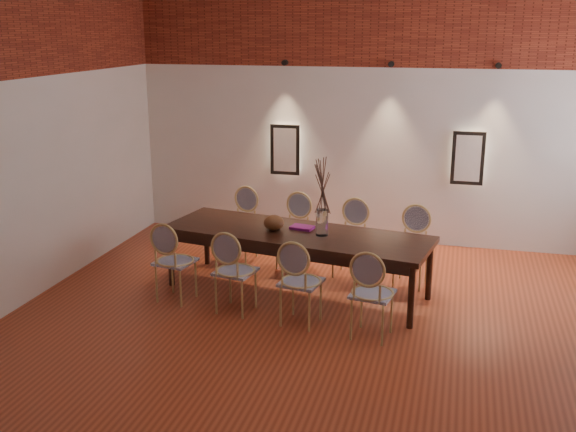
% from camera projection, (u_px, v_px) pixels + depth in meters
% --- Properties ---
extents(floor, '(7.00, 7.00, 0.02)m').
position_uv_depth(floor, '(323.00, 344.00, 6.72)').
color(floor, '#9C3E21').
rests_on(floor, ground).
extents(wall_back, '(7.00, 0.10, 4.00)m').
position_uv_depth(wall_back, '(376.00, 103.00, 9.48)').
color(wall_back, silver).
rests_on(wall_back, ground).
extents(wall_front, '(7.00, 0.10, 4.00)m').
position_uv_depth(wall_front, '(161.00, 283.00, 2.87)').
color(wall_front, silver).
rests_on(wall_front, ground).
extents(brick_band_back, '(7.00, 0.02, 1.50)m').
position_uv_depth(brick_band_back, '(379.00, 11.00, 9.07)').
color(brick_band_back, maroon).
rests_on(brick_band_back, ground).
extents(niche_left, '(0.36, 0.06, 0.66)m').
position_uv_depth(niche_left, '(286.00, 150.00, 9.89)').
color(niche_left, '#FFEAC6').
rests_on(niche_left, wall_back).
extents(niche_right, '(0.36, 0.06, 0.66)m').
position_uv_depth(niche_right, '(468.00, 158.00, 9.26)').
color(niche_right, '#FFEAC6').
rests_on(niche_right, wall_back).
extents(spot_fixture_left, '(0.08, 0.10, 0.08)m').
position_uv_depth(spot_fixture_left, '(285.00, 63.00, 9.52)').
color(spot_fixture_left, black).
rests_on(spot_fixture_left, wall_back).
extents(spot_fixture_mid, '(0.08, 0.10, 0.08)m').
position_uv_depth(spot_fixture_mid, '(391.00, 64.00, 9.16)').
color(spot_fixture_mid, black).
rests_on(spot_fixture_mid, wall_back).
extents(spot_fixture_right, '(0.08, 0.10, 0.08)m').
position_uv_depth(spot_fixture_right, '(498.00, 66.00, 8.82)').
color(spot_fixture_right, black).
rests_on(spot_fixture_right, wall_back).
extents(dining_table, '(3.24, 1.51, 0.75)m').
position_uv_depth(dining_table, '(297.00, 262.00, 7.92)').
color(dining_table, black).
rests_on(dining_table, floor).
extents(chair_near_a, '(0.51, 0.51, 0.94)m').
position_uv_depth(chair_near_a, '(175.00, 261.00, 7.67)').
color(chair_near_a, tan).
rests_on(chair_near_a, floor).
extents(chair_near_b, '(0.51, 0.51, 0.94)m').
position_uv_depth(chair_near_b, '(236.00, 271.00, 7.36)').
color(chair_near_b, tan).
rests_on(chair_near_b, floor).
extents(chair_near_c, '(0.51, 0.51, 0.94)m').
position_uv_depth(chair_near_c, '(301.00, 282.00, 7.05)').
color(chair_near_c, tan).
rests_on(chair_near_c, floor).
extents(chair_near_d, '(0.51, 0.51, 0.94)m').
position_uv_depth(chair_near_d, '(372.00, 293.00, 6.74)').
color(chair_near_d, tan).
rests_on(chair_near_d, floor).
extents(chair_far_a, '(0.51, 0.51, 0.94)m').
position_uv_depth(chair_far_a, '(240.00, 225.00, 9.04)').
color(chair_far_a, tan).
rests_on(chair_far_a, floor).
extents(chair_far_b, '(0.51, 0.51, 0.94)m').
position_uv_depth(chair_far_b, '(293.00, 232.00, 8.73)').
color(chair_far_b, tan).
rests_on(chair_far_b, floor).
extents(chair_far_c, '(0.51, 0.51, 0.94)m').
position_uv_depth(chair_far_c, '(350.00, 240.00, 8.42)').
color(chair_far_c, tan).
rests_on(chair_far_c, floor).
extents(chair_far_d, '(0.51, 0.51, 0.94)m').
position_uv_depth(chair_far_d, '(411.00, 248.00, 8.12)').
color(chair_far_d, tan).
rests_on(chair_far_d, floor).
extents(vase, '(0.14, 0.14, 0.30)m').
position_uv_depth(vase, '(322.00, 222.00, 7.65)').
color(vase, silver).
rests_on(vase, dining_table).
extents(dried_branches, '(0.50, 0.50, 0.70)m').
position_uv_depth(dried_branches, '(323.00, 184.00, 7.53)').
color(dried_branches, '#473128').
rests_on(dried_branches, vase).
extents(bowl, '(0.24, 0.24, 0.18)m').
position_uv_depth(bowl, '(274.00, 223.00, 7.85)').
color(bowl, brown).
rests_on(bowl, dining_table).
extents(book, '(0.29, 0.22, 0.03)m').
position_uv_depth(book, '(302.00, 227.00, 7.93)').
color(book, '#7D1470').
rests_on(book, dining_table).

